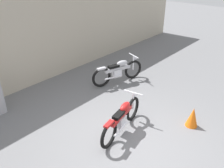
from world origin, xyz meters
The scene contains 5 objects.
ground_plane centered at (0.00, 0.00, 0.00)m, with size 40.00×40.00×0.00m, color slate.
building_wall centered at (0.00, 4.51, 1.49)m, with size 18.00×0.30×2.99m, color #B2A893.
traffic_cone centered at (1.62, -0.83, 0.28)m, with size 0.32×0.32×0.55m, color orange.
motorcycle_silver centered at (2.26, 2.25, 0.44)m, with size 1.95×0.85×0.91m.
motorcycle_red centered at (0.22, 0.42, 0.42)m, with size 1.91×0.62×0.86m.
Camera 1 is at (-3.58, -2.56, 3.95)m, focal length 37.82 mm.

